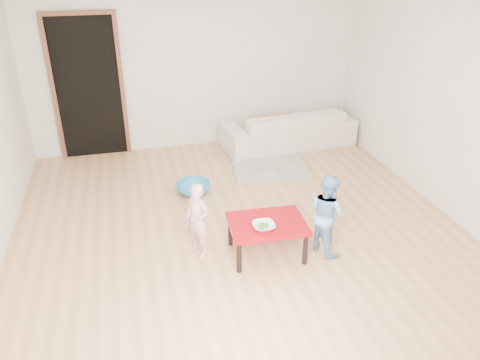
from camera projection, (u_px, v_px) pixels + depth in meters
name	position (u px, v px, depth m)	size (l,w,h in m)	color
floor	(236.00, 222.00, 5.47)	(5.00, 5.00, 0.01)	tan
back_wall	(196.00, 64.00, 7.05)	(5.00, 0.02, 2.60)	white
right_wall	(444.00, 99.00, 5.43)	(0.02, 5.00, 2.60)	white
doorway	(88.00, 89.00, 6.80)	(1.02, 0.08, 2.11)	brown
sofa	(288.00, 128.00, 7.40)	(2.07, 0.81, 0.60)	beige
cushion	(277.00, 124.00, 7.12)	(0.50, 0.45, 0.13)	orange
red_table	(267.00, 238.00, 4.82)	(0.77, 0.58, 0.39)	maroon
bowl	(264.00, 226.00, 4.62)	(0.22, 0.22, 0.05)	white
broccoli	(264.00, 226.00, 4.62)	(0.12, 0.12, 0.06)	#2D5919
child_pink	(197.00, 221.00, 4.73)	(0.29, 0.19, 0.80)	#D05F7C
child_blue	(327.00, 214.00, 4.78)	(0.42, 0.33, 0.87)	#5F96DE
basin	(193.00, 188.00, 6.08)	(0.45, 0.45, 0.14)	#338EC1
blanket	(269.00, 168.00, 6.74)	(1.05, 0.87, 0.05)	#9E998B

